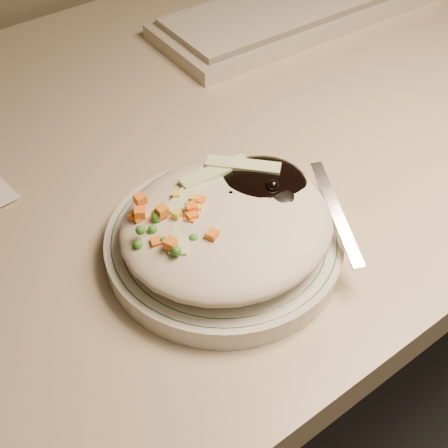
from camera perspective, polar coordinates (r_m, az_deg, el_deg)
desk at (r=0.86m, az=-2.60°, el=-1.97°), size 1.40×0.70×0.74m
plate at (r=0.57m, az=-0.00°, el=-1.87°), size 0.21×0.21×0.02m
plate_rim at (r=0.56m, az=-0.00°, el=-1.16°), size 0.20×0.20×0.00m
meal at (r=0.55m, az=0.41°, el=0.57°), size 0.21×0.19×0.05m
keyboard at (r=0.95m, az=6.94°, el=18.96°), size 0.43×0.17×0.03m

